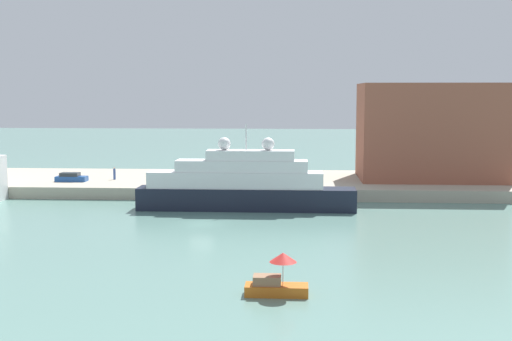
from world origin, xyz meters
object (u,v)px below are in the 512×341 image
object	(u,v)px
small_motorboat	(277,280)
mooring_bollard	(199,185)
parked_car	(71,178)
person_figure	(114,174)
harbor_building	(430,132)
large_yacht	(243,185)

from	to	relation	value
small_motorboat	mooring_bollard	distance (m)	44.26
mooring_bollard	small_motorboat	bearing A→B (deg)	-74.37
small_motorboat	parked_car	distance (m)	57.45
parked_car	person_figure	bearing A→B (deg)	22.61
person_figure	parked_car	bearing A→B (deg)	-157.39
harbor_building	mooring_bollard	size ratio (longest dim) A/B	28.79
large_yacht	person_figure	world-z (taller)	large_yacht
small_motorboat	person_figure	bearing A→B (deg)	117.11
large_yacht	parked_car	size ratio (longest dim) A/B	6.03
small_motorboat	mooring_bollard	xyz separation A→B (m)	(-11.92, 42.62, 0.85)
mooring_bollard	harbor_building	bearing A→B (deg)	18.77
harbor_building	mooring_bollard	distance (m)	35.69
large_yacht	parked_car	distance (m)	29.39
person_figure	small_motorboat	bearing A→B (deg)	-62.89
harbor_building	small_motorboat	bearing A→B (deg)	-111.52
person_figure	harbor_building	bearing A→B (deg)	4.26
small_motorboat	parked_car	bearing A→B (deg)	123.34
small_motorboat	harbor_building	distance (m)	58.44
harbor_building	parked_car	world-z (taller)	harbor_building
small_motorboat	person_figure	world-z (taller)	person_figure
person_figure	mooring_bollard	distance (m)	15.91
harbor_building	parked_car	size ratio (longest dim) A/B	4.65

